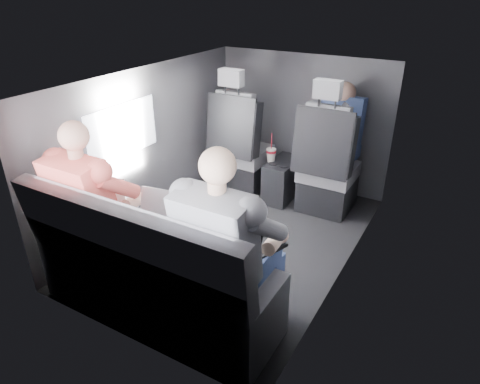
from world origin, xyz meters
The scene contains 19 objects.
floor centered at (0.00, 0.00, 0.00)m, with size 2.60×2.60×0.00m, color black.
ceiling centered at (0.00, 0.00, 1.35)m, with size 2.60×2.60×0.00m, color #B2B2AD.
panel_left centered at (-0.90, 0.00, 0.68)m, with size 0.02×2.60×1.35m, color #56565B.
panel_right centered at (0.90, 0.00, 0.68)m, with size 0.02×2.60×1.35m, color #56565B.
panel_front centered at (0.00, 1.30, 0.68)m, with size 1.80×0.02×1.35m, color #56565B.
panel_back centered at (0.00, -1.30, 0.68)m, with size 1.80×0.02×1.35m, color #56565B.
side_window centered at (-0.88, -0.30, 0.90)m, with size 0.02×0.75×0.42m, color white.
seatbelt centered at (0.45, 0.67, 0.80)m, with size 0.05×0.01×0.65m, color black.
front_seat_left centered at (-0.45, 0.84, 0.40)m, with size 0.52×0.58×1.26m.
front_seat_right centered at (0.45, 0.84, 0.40)m, with size 0.52×0.58×1.26m.
center_console centered at (0.00, 0.88, 0.20)m, with size 0.24×0.48×0.41m.
rear_bench centered at (0.00, -1.06, 0.31)m, with size 1.60×0.57×0.92m.
soda_cup centered at (-0.10, 0.81, 0.47)m, with size 0.09×0.09×0.29m.
laptop_white centered at (-0.51, -0.83, 0.63)m, with size 0.37×0.40×0.23m.
laptop_silver centered at (-0.05, -0.77, 0.63)m, with size 0.35×0.34×0.23m.
laptop_black centered at (0.53, -0.82, 0.64)m, with size 0.43×0.44×0.26m.
passenger_rear_left centered at (-0.49, -0.97, 0.64)m, with size 0.52×0.63×1.25m.
passenger_rear_right centered at (0.51, -0.97, 0.65)m, with size 0.53×0.65×1.27m.
passenger_front_right centered at (0.47, 1.10, 0.74)m, with size 0.38×0.38×0.74m.
Camera 1 is at (1.54, -2.66, 1.99)m, focal length 32.00 mm.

